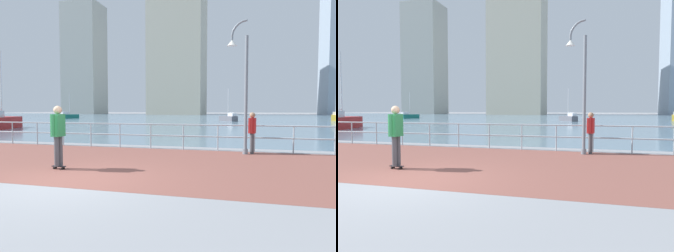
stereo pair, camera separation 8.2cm
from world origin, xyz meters
TOP-DOWN VIEW (x-y plane):
  - ground at (0.00, 40.00)m, footprint 220.00×220.00m
  - brick_paving at (0.00, 2.66)m, footprint 28.00×6.50m
  - harbor_water at (0.00, 50.91)m, footprint 180.00×88.00m
  - waterfront_railing at (0.00, 5.91)m, footprint 25.25×0.06m
  - lamppost at (3.70, 5.35)m, footprint 0.81×0.40m
  - skateboarder at (-1.08, 1.11)m, footprint 0.40×0.55m
  - bystander at (4.11, 5.56)m, footprint 0.29×0.56m
  - sailboat_red at (-16.23, 14.72)m, footprint 2.78×4.86m
  - sailboat_yellow at (-27.26, 41.45)m, footprint 2.20×3.50m
  - sailboat_teal at (16.27, 42.91)m, footprint 2.03×3.99m
  - sailboat_gray at (1.23, 36.66)m, footprint 2.77×3.18m
  - tower_slate at (-51.10, 87.56)m, footprint 12.21×10.47m
  - tower_glass at (-16.94, 82.65)m, footprint 15.85×12.94m

SIDE VIEW (x-z plane):
  - ground at x=0.00m, z-range 0.00..0.00m
  - harbor_water at x=0.00m, z-range 0.00..0.00m
  - brick_paving at x=0.00m, z-range 0.00..0.01m
  - sailboat_gray at x=1.23m, z-range -1.84..2.71m
  - sailboat_yellow at x=-27.26m, z-range -1.91..2.81m
  - sailboat_teal at x=16.27m, z-range -2.17..3.20m
  - sailboat_red at x=-16.23m, z-range -2.64..3.88m
  - waterfront_railing at x=0.00m, z-range 0.20..1.26m
  - bystander at x=4.11m, z-range 0.13..1.67m
  - skateboarder at x=-1.08m, z-range 0.18..1.93m
  - lamppost at x=3.70m, z-range 0.26..5.17m
  - tower_slate at x=-51.10m, z-range -0.83..38.42m
  - tower_glass at x=-16.94m, z-range -0.83..39.63m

